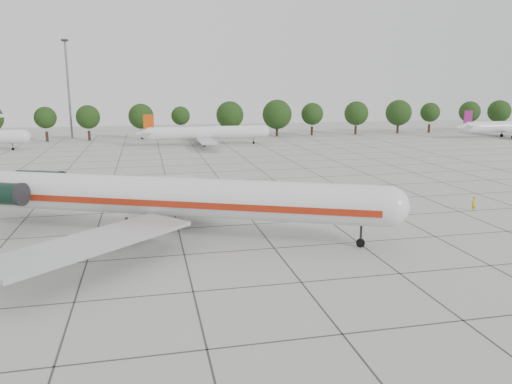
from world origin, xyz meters
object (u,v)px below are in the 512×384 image
at_px(main_airliner, 146,195).
at_px(bg_airliner_e, 511,127).
at_px(ground_crew, 473,204).
at_px(floodlight_mast, 68,84).
at_px(bg_airliner_c, 206,133).

xyz_separation_m(main_airliner, bg_airliner_e, (96.46, 68.88, -1.02)).
relative_size(main_airliner, ground_crew, 26.87).
bearing_deg(main_airliner, bg_airliner_e, 59.14).
height_order(bg_airliner_e, floodlight_mast, floodlight_mast).
relative_size(bg_airliner_c, bg_airliner_e, 1.00).
xyz_separation_m(main_airliner, ground_crew, (36.86, 1.22, -3.08)).
bearing_deg(ground_crew, floodlight_mast, -89.72).
bearing_deg(main_airliner, bg_airliner_c, 102.00).
distance_m(main_airliner, bg_airliner_e, 118.53).
bearing_deg(bg_airliner_e, main_airliner, -144.47).
distance_m(main_airliner, ground_crew, 37.01).
height_order(ground_crew, bg_airliner_e, bg_airliner_e).
bearing_deg(ground_crew, bg_airliner_c, -102.76).
bearing_deg(main_airliner, floodlight_mast, 125.11).
height_order(main_airliner, floodlight_mast, floodlight_mast).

